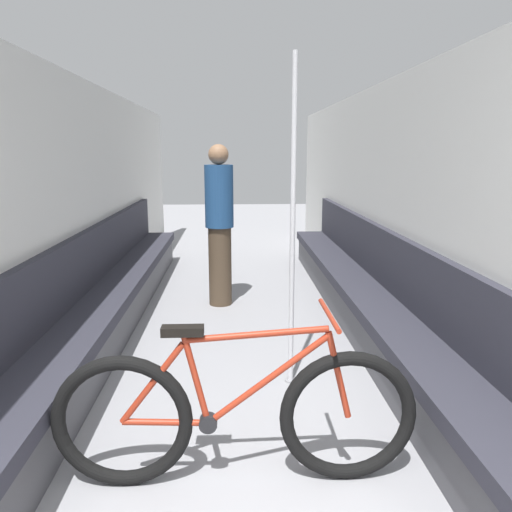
{
  "coord_description": "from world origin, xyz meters",
  "views": [
    {
      "loc": [
        -0.04,
        -0.67,
        1.64
      ],
      "look_at": [
        0.13,
        3.0,
        0.87
      ],
      "focal_mm": 35.0,
      "sensor_mm": 36.0,
      "label": 1
    }
  ],
  "objects_px": {
    "bicycle": "(236,416)",
    "grab_pole_near": "(293,231)",
    "bench_seat_row_left": "(106,301)",
    "passenger_standing": "(219,224)",
    "bench_seat_row_right": "(367,298)"
  },
  "relations": [
    {
      "from": "bicycle",
      "to": "grab_pole_near",
      "type": "bearing_deg",
      "value": 55.73
    },
    {
      "from": "bicycle",
      "to": "bench_seat_row_left",
      "type": "bearing_deg",
      "value": 103.97
    },
    {
      "from": "bicycle",
      "to": "grab_pole_near",
      "type": "xyz_separation_m",
      "value": [
        0.4,
        1.1,
        0.74
      ]
    },
    {
      "from": "grab_pole_near",
      "to": "passenger_standing",
      "type": "height_order",
      "value": "grab_pole_near"
    },
    {
      "from": "grab_pole_near",
      "to": "bicycle",
      "type": "bearing_deg",
      "value": -109.92
    },
    {
      "from": "grab_pole_near",
      "to": "passenger_standing",
      "type": "relative_size",
      "value": 1.33
    },
    {
      "from": "bench_seat_row_left",
      "to": "bicycle",
      "type": "relative_size",
      "value": 3.46
    },
    {
      "from": "bench_seat_row_left",
      "to": "bicycle",
      "type": "height_order",
      "value": "bench_seat_row_left"
    },
    {
      "from": "bench_seat_row_right",
      "to": "passenger_standing",
      "type": "distance_m",
      "value": 1.72
    },
    {
      "from": "bench_seat_row_left",
      "to": "passenger_standing",
      "type": "relative_size",
      "value": 3.64
    },
    {
      "from": "bench_seat_row_left",
      "to": "grab_pole_near",
      "type": "distance_m",
      "value": 2.05
    },
    {
      "from": "bench_seat_row_right",
      "to": "grab_pole_near",
      "type": "bearing_deg",
      "value": -128.24
    },
    {
      "from": "bicycle",
      "to": "grab_pole_near",
      "type": "relative_size",
      "value": 0.79
    },
    {
      "from": "bench_seat_row_left",
      "to": "bench_seat_row_right",
      "type": "bearing_deg",
      "value": 0.0
    },
    {
      "from": "bicycle",
      "to": "grab_pole_near",
      "type": "distance_m",
      "value": 1.39
    }
  ]
}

